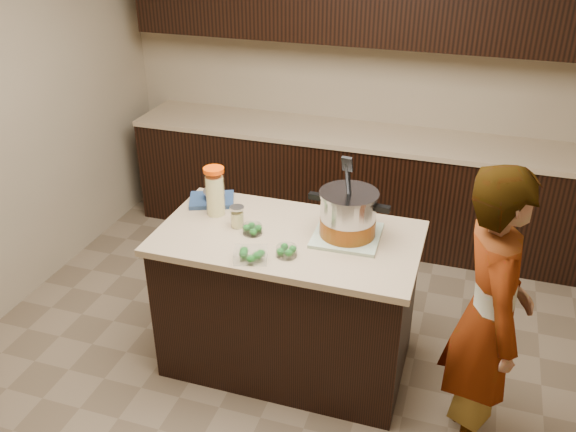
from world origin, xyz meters
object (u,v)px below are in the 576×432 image
island (288,301)px  person (488,319)px  stock_pot (348,217)px  lemonade_pitcher (215,193)px

island → person: person is taller
person → island: bearing=63.1°
island → stock_pot: bearing=14.3°
stock_pot → lemonade_pitcher: 0.80m
stock_pot → person: bearing=-20.4°
stock_pot → lemonade_pitcher: size_ratio=1.58×
lemonade_pitcher → person: 1.64m
person → stock_pot: bearing=52.5°
stock_pot → person: 0.89m
stock_pot → lemonade_pitcher: stock_pot is taller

